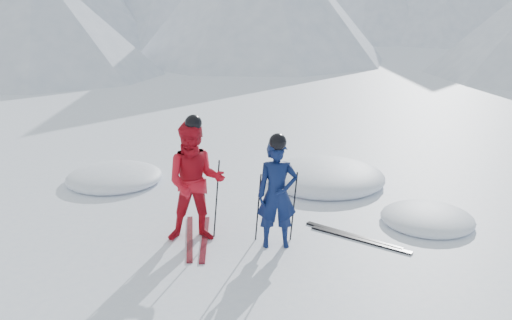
{
  "coord_description": "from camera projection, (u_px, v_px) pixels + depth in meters",
  "views": [
    {
      "loc": [
        -1.02,
        -8.07,
        3.66
      ],
      "look_at": [
        -1.8,
        0.5,
        1.1
      ],
      "focal_mm": 38.0,
      "sensor_mm": 36.0,
      "label": 1
    }
  ],
  "objects": [
    {
      "name": "ground",
      "position": [
        365.0,
        238.0,
        8.66
      ],
      "size": [
        160.0,
        160.0,
        0.0
      ],
      "primitive_type": "plane",
      "color": "white",
      "rests_on": "ground"
    },
    {
      "name": "skier_blue",
      "position": [
        277.0,
        195.0,
        8.15
      ],
      "size": [
        0.66,
        0.49,
        1.68
      ],
      "primitive_type": "imported",
      "rotation": [
        0.0,
        0.0,
        0.15
      ],
      "color": "#0B1844",
      "rests_on": "ground"
    },
    {
      "name": "skier_red",
      "position": [
        195.0,
        182.0,
        8.34
      ],
      "size": [
        1.03,
        0.87,
        1.91
      ],
      "primitive_type": "imported",
      "rotation": [
        0.0,
        0.0,
        0.17
      ],
      "color": "#B80E1D",
      "rests_on": "ground"
    },
    {
      "name": "pole_blue_left",
      "position": [
        258.0,
        207.0,
        8.4
      ],
      "size": [
        0.11,
        0.08,
        1.12
      ],
      "primitive_type": "cylinder",
      "rotation": [
        0.05,
        0.08,
        0.0
      ],
      "color": "black",
      "rests_on": "ground"
    },
    {
      "name": "pole_blue_right",
      "position": [
        294.0,
        206.0,
        8.45
      ],
      "size": [
        0.11,
        0.07,
        1.12
      ],
      "primitive_type": "cylinder",
      "rotation": [
        -0.04,
        0.08,
        0.0
      ],
      "color": "black",
      "rests_on": "ground"
    },
    {
      "name": "pole_red_left",
      "position": [
        181.0,
        195.0,
        8.69
      ],
      "size": [
        0.13,
        0.1,
        1.27
      ],
      "primitive_type": "cylinder",
      "rotation": [
        0.06,
        0.08,
        0.0
      ],
      "color": "black",
      "rests_on": "ground"
    },
    {
      "name": "pole_red_right",
      "position": [
        217.0,
        199.0,
        8.54
      ],
      "size": [
        0.13,
        0.09,
        1.27
      ],
      "primitive_type": "cylinder",
      "rotation": [
        -0.05,
        0.08,
        0.0
      ],
      "color": "black",
      "rests_on": "ground"
    },
    {
      "name": "ski_worn_left",
      "position": [
        190.0,
        238.0,
        8.61
      ],
      "size": [
        0.43,
        1.68,
        0.03
      ],
      "primitive_type": "cube",
      "rotation": [
        0.0,
        0.0,
        0.2
      ],
      "color": "black",
      "rests_on": "ground"
    },
    {
      "name": "ski_worn_right",
      "position": [
        205.0,
        238.0,
        8.59
      ],
      "size": [
        0.32,
        1.7,
        0.03
      ],
      "primitive_type": "cube",
      "rotation": [
        0.0,
        0.0,
        0.13
      ],
      "color": "black",
      "rests_on": "ground"
    },
    {
      "name": "ski_loose_a",
      "position": [
        353.0,
        235.0,
        8.7
      ],
      "size": [
        1.49,
        0.98,
        0.03
      ],
      "primitive_type": "cube",
      "rotation": [
        0.0,
        0.0,
        1.01
      ],
      "color": "black",
      "rests_on": "ground"
    },
    {
      "name": "ski_loose_b",
      "position": [
        360.0,
        240.0,
        8.55
      ],
      "size": [
        1.51,
        0.93,
        0.03
      ],
      "primitive_type": "cube",
      "rotation": [
        0.0,
        0.0,
        1.04
      ],
      "color": "black",
      "rests_on": "ground"
    },
    {
      "name": "snow_lumps",
      "position": [
        275.0,
        187.0,
        11.01
      ],
      "size": [
        7.83,
        4.03,
        0.55
      ],
      "color": "white",
      "rests_on": "ground"
    }
  ]
}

